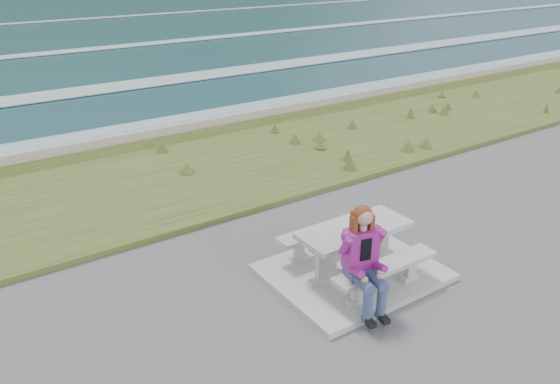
% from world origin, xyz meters
% --- Properties ---
extents(concrete_slab, '(2.60, 2.10, 0.10)m').
position_xyz_m(concrete_slab, '(0.00, 0.00, 0.05)').
color(concrete_slab, '#A4A39E').
rests_on(concrete_slab, ground).
extents(picnic_table, '(1.80, 0.75, 0.75)m').
position_xyz_m(picnic_table, '(0.00, 0.00, 0.68)').
color(picnic_table, '#A4A39E').
rests_on(picnic_table, concrete_slab).
extents(bench_landward, '(1.80, 0.35, 0.45)m').
position_xyz_m(bench_landward, '(0.00, -0.70, 0.45)').
color(bench_landward, '#A4A39E').
rests_on(bench_landward, concrete_slab).
extents(bench_seaward, '(1.80, 0.35, 0.45)m').
position_xyz_m(bench_seaward, '(0.00, 0.70, 0.45)').
color(bench_seaward, '#A4A39E').
rests_on(bench_seaward, concrete_slab).
extents(grass_verge, '(160.00, 4.50, 0.22)m').
position_xyz_m(grass_verge, '(0.00, 5.00, 0.00)').
color(grass_verge, '#38481B').
rests_on(grass_verge, ground).
extents(shore_drop, '(160.00, 0.80, 2.20)m').
position_xyz_m(shore_drop, '(0.00, 7.90, 0.00)').
color(shore_drop, brown).
rests_on(shore_drop, ground).
extents(ocean, '(1600.00, 1600.00, 0.09)m').
position_xyz_m(ocean, '(0.00, 25.09, -1.74)').
color(ocean, '#1C4551').
rests_on(ocean, ground).
extents(seated_woman, '(0.58, 0.85, 1.52)m').
position_xyz_m(seated_woman, '(-0.53, -0.84, 0.66)').
color(seated_woman, '#314B6C').
rests_on(seated_woman, concrete_slab).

